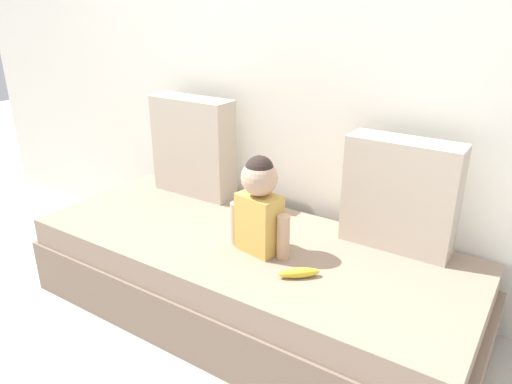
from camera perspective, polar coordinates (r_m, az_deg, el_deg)
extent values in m
plane|color=#B2ADA3|center=(2.44, -0.95, -14.24)|extent=(12.00, 12.00, 0.00)
cube|color=silver|center=(2.46, 6.43, 15.41)|extent=(5.31, 0.10, 2.33)
cube|color=#826C5B|center=(2.36, -0.97, -11.56)|extent=(2.11, 0.85, 0.27)
cube|color=gray|center=(2.25, -1.01, -7.24)|extent=(2.05, 0.82, 0.13)
cube|color=#C1B29E|center=(2.69, -7.43, 5.36)|extent=(0.48, 0.16, 0.54)
cube|color=#C1B29E|center=(2.16, 16.75, -0.32)|extent=(0.48, 0.16, 0.49)
cube|color=gold|center=(2.08, 0.39, -3.70)|extent=(0.20, 0.15, 0.26)
sphere|color=tan|center=(2.00, 0.40, 1.70)|extent=(0.16, 0.16, 0.16)
sphere|color=#2D231E|center=(1.99, 0.41, 2.65)|extent=(0.12, 0.12, 0.12)
cylinder|color=tan|center=(2.16, -2.31, -3.71)|extent=(0.06, 0.06, 0.20)
cylinder|color=tan|center=(2.04, 3.24, -5.34)|extent=(0.06, 0.06, 0.20)
ellipsoid|color=yellow|center=(1.94, 5.09, -9.53)|extent=(0.16, 0.14, 0.04)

